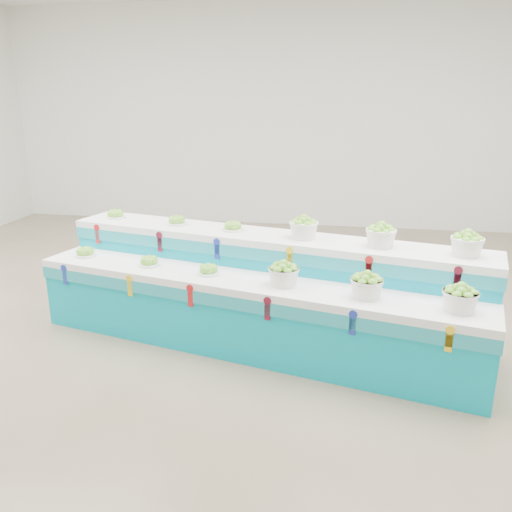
{
  "coord_description": "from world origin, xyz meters",
  "views": [
    {
      "loc": [
        1.45,
        -4.62,
        2.3
      ],
      "look_at": [
        0.65,
        -0.01,
        0.87
      ],
      "focal_mm": 35.84,
      "sensor_mm": 36.0,
      "label": 1
    }
  ],
  "objects_px": {
    "plate_upper_mid": "(177,220)",
    "basket_upper_right": "(467,244)",
    "display_stand": "(256,291)",
    "basket_lower_left": "(284,274)"
  },
  "relations": [
    {
      "from": "basket_lower_left",
      "to": "plate_upper_mid",
      "type": "height_order",
      "value": "plate_upper_mid"
    },
    {
      "from": "basket_lower_left",
      "to": "basket_upper_right",
      "type": "bearing_deg",
      "value": 6.92
    },
    {
      "from": "basket_upper_right",
      "to": "basket_lower_left",
      "type": "bearing_deg",
      "value": -173.08
    },
    {
      "from": "plate_upper_mid",
      "to": "basket_upper_right",
      "type": "bearing_deg",
      "value": -13.38
    },
    {
      "from": "basket_upper_right",
      "to": "display_stand",
      "type": "bearing_deg",
      "value": 174.96
    },
    {
      "from": "basket_lower_left",
      "to": "basket_upper_right",
      "type": "relative_size",
      "value": 1.0
    },
    {
      "from": "basket_lower_left",
      "to": "display_stand",
      "type": "bearing_deg",
      "value": 131.43
    },
    {
      "from": "display_stand",
      "to": "basket_upper_right",
      "type": "distance_m",
      "value": 1.97
    },
    {
      "from": "plate_upper_mid",
      "to": "basket_lower_left",
      "type": "bearing_deg",
      "value": -34.16
    },
    {
      "from": "plate_upper_mid",
      "to": "basket_upper_right",
      "type": "relative_size",
      "value": 0.78
    }
  ]
}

